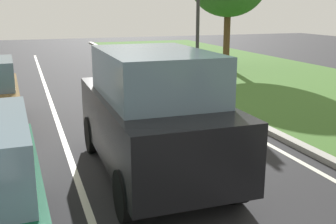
{
  "coord_description": "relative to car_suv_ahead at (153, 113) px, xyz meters",
  "views": [
    {
      "loc": [
        -1.44,
        2.55,
        2.99
      ],
      "look_at": [
        0.89,
        9.13,
        1.2
      ],
      "focal_mm": 43.9,
      "sensor_mm": 36.0,
      "label": 1
    }
  ],
  "objects": [
    {
      "name": "lane_line_center",
      "position": [
        -1.36,
        4.71,
        -1.16
      ],
      "size": [
        0.12,
        32.0,
        0.01
      ],
      "primitive_type": "cube",
      "color": "silver",
      "rests_on": "ground"
    },
    {
      "name": "car_suv_ahead",
      "position": [
        0.0,
        0.0,
        0.0
      ],
      "size": [
        2.0,
        4.52,
        2.28
      ],
      "rotation": [
        0.0,
        0.0,
        -0.01
      ],
      "color": "black",
      "rests_on": "ground"
    },
    {
      "name": "lane_line_right_edge",
      "position": [
        2.94,
        4.71,
        -1.16
      ],
      "size": [
        0.12,
        32.0,
        0.01
      ],
      "primitive_type": "cube",
      "color": "silver",
      "rests_on": "ground"
    },
    {
      "name": "grass_verge_right",
      "position": [
        7.84,
        4.71,
        -1.14
      ],
      "size": [
        9.0,
        48.0,
        0.06
      ],
      "primitive_type": "cube",
      "color": "#3D6628",
      "rests_on": "ground"
    },
    {
      "name": "ground_plane",
      "position": [
        -0.66,
        4.71,
        -1.17
      ],
      "size": [
        60.0,
        60.0,
        0.0
      ],
      "primitive_type": "plane",
      "color": "#262628"
    },
    {
      "name": "curb_right",
      "position": [
        3.44,
        4.71,
        -1.11
      ],
      "size": [
        0.24,
        48.0,
        0.12
      ],
      "primitive_type": "cube",
      "color": "#9E9B93",
      "rests_on": "ground"
    }
  ]
}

